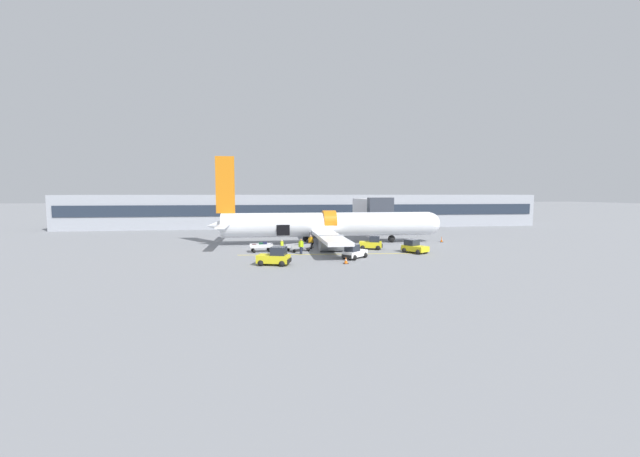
{
  "coord_description": "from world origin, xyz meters",
  "views": [
    {
      "loc": [
        -8.76,
        -50.06,
        6.78
      ],
      "look_at": [
        -1.69,
        0.55,
        2.22
      ],
      "focal_mm": 22.0,
      "sensor_mm": 36.0,
      "label": 1
    }
  ],
  "objects": [
    {
      "name": "safety_cone_nose",
      "position": [
        15.69,
        1.59,
        0.37
      ],
      "size": [
        0.43,
        0.43,
        0.78
      ],
      "color": "black",
      "rests_on": "ground_plane"
    },
    {
      "name": "baggage_cart_queued",
      "position": [
        -9.23,
        -4.29,
        0.53
      ],
      "size": [
        3.57,
        1.97,
        1.16
      ],
      "color": "silver",
      "rests_on": "ground_plane"
    },
    {
      "name": "baggage_tug_lead",
      "position": [
        8.12,
        -7.41,
        0.66
      ],
      "size": [
        2.82,
        3.27,
        1.52
      ],
      "color": "yellow",
      "rests_on": "ground_plane"
    },
    {
      "name": "baggage_cart_loading",
      "position": [
        -4.86,
        -4.18,
        0.45
      ],
      "size": [
        3.51,
        2.51,
        1.01
      ],
      "color": "#999BA0",
      "rests_on": "ground_plane"
    },
    {
      "name": "safety_cone_wingtip",
      "position": [
        0.28,
        -4.55,
        0.37
      ],
      "size": [
        0.49,
        0.49,
        0.78
      ],
      "color": "black",
      "rests_on": "ground_plane"
    },
    {
      "name": "baggage_tug_rear",
      "position": [
        0.39,
        -10.45,
        0.65
      ],
      "size": [
        3.12,
        3.09,
        1.52
      ],
      "color": "white",
      "rests_on": "ground_plane"
    },
    {
      "name": "apron_marking_line",
      "position": [
        -1.74,
        -7.09,
        0.0
      ],
      "size": [
        20.28,
        1.58,
        0.01
      ],
      "color": "yellow",
      "rests_on": "ground_plane"
    },
    {
      "name": "ground_crew_loader_a",
      "position": [
        -6.94,
        -5.64,
        0.82
      ],
      "size": [
        0.46,
        0.53,
        1.56
      ],
      "color": "black",
      "rests_on": "ground_plane"
    },
    {
      "name": "airplane",
      "position": [
        -0.73,
        2.29,
        2.53
      ],
      "size": [
        31.96,
        29.23,
        11.59
      ],
      "color": "white",
      "rests_on": "ground_plane"
    },
    {
      "name": "safety_cone_engine_left",
      "position": [
        -1.07,
        -13.19,
        0.31
      ],
      "size": [
        0.51,
        0.51,
        0.67
      ],
      "color": "black",
      "rests_on": "ground_plane"
    },
    {
      "name": "ground_crew_loader_b",
      "position": [
        -3.27,
        -2.61,
        0.89
      ],
      "size": [
        0.58,
        0.4,
        1.69
      ],
      "color": "#2D2D33",
      "rests_on": "ground_plane"
    },
    {
      "name": "terminal_strip",
      "position": [
        0.0,
        32.48,
        3.26
      ],
      "size": [
        94.81,
        13.85,
        6.52
      ],
      "color": "#9EA3AD",
      "rests_on": "ground_plane"
    },
    {
      "name": "suitcase_on_tarmac_upright",
      "position": [
        -7.4,
        -6.39,
        0.28
      ],
      "size": [
        0.48,
        0.39,
        0.68
      ],
      "color": "#1E2347",
      "rests_on": "ground_plane"
    },
    {
      "name": "baggage_tug_spare",
      "position": [
        4.07,
        -3.87,
        0.71
      ],
      "size": [
        3.13,
        2.52,
        1.67
      ],
      "color": "yellow",
      "rests_on": "ground_plane"
    },
    {
      "name": "suitcase_on_tarmac_spare",
      "position": [
        -6.61,
        -6.65,
        0.25
      ],
      "size": [
        0.39,
        0.21,
        0.61
      ],
      "color": "#1E2347",
      "rests_on": "ground_plane"
    },
    {
      "name": "ground_plane",
      "position": [
        0.0,
        0.0,
        0.0
      ],
      "size": [
        500.0,
        500.0,
        0.0
      ],
      "primitive_type": "plane",
      "color": "gray"
    },
    {
      "name": "baggage_tug_mid",
      "position": [
        -7.92,
        -12.96,
        0.75
      ],
      "size": [
        3.42,
        2.58,
        1.76
      ],
      "color": "yellow",
      "rests_on": "ground_plane"
    },
    {
      "name": "jet_bridge_stub",
      "position": [
        7.64,
        9.32,
        4.55
      ],
      "size": [
        3.54,
        12.88,
        6.22
      ],
      "color": "#4C4C51",
      "rests_on": "ground_plane"
    },
    {
      "name": "ground_crew_driver",
      "position": [
        -4.84,
        -6.64,
        0.91
      ],
      "size": [
        0.59,
        0.53,
        1.74
      ],
      "color": "#1E2338",
      "rests_on": "ground_plane"
    }
  ]
}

